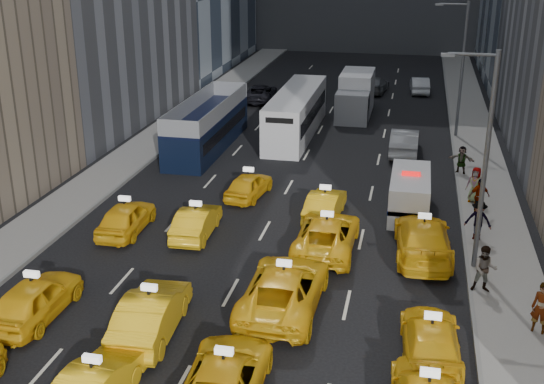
{
  "coord_description": "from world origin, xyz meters",
  "views": [
    {
      "loc": [
        6.44,
        -14.4,
        12.95
      ],
      "look_at": [
        0.37,
        13.9,
        2.0
      ],
      "focal_mm": 45.0,
      "sensor_mm": 36.0,
      "label": 1
    }
  ],
  "objects_px": {
    "city_bus": "(296,113)",
    "box_truck": "(356,95)",
    "double_decker": "(208,124)",
    "pedestrian_0": "(542,308)",
    "nypd_van": "(410,194)"
  },
  "relations": [
    {
      "from": "nypd_van",
      "to": "city_bus",
      "type": "relative_size",
      "value": 0.43
    },
    {
      "from": "double_decker",
      "to": "city_bus",
      "type": "relative_size",
      "value": 0.93
    },
    {
      "from": "box_truck",
      "to": "pedestrian_0",
      "type": "bearing_deg",
      "value": -70.69
    },
    {
      "from": "city_bus",
      "to": "pedestrian_0",
      "type": "distance_m",
      "value": 26.35
    },
    {
      "from": "nypd_van",
      "to": "double_decker",
      "type": "height_order",
      "value": "double_decker"
    },
    {
      "from": "city_bus",
      "to": "nypd_van",
      "type": "bearing_deg",
      "value": -65.26
    },
    {
      "from": "nypd_van",
      "to": "double_decker",
      "type": "relative_size",
      "value": 0.46
    },
    {
      "from": "box_truck",
      "to": "pedestrian_0",
      "type": "height_order",
      "value": "box_truck"
    },
    {
      "from": "city_bus",
      "to": "pedestrian_0",
      "type": "relative_size",
      "value": 6.45
    },
    {
      "from": "box_truck",
      "to": "double_decker",
      "type": "bearing_deg",
      "value": -126.85
    },
    {
      "from": "nypd_van",
      "to": "box_truck",
      "type": "distance_m",
      "value": 19.53
    },
    {
      "from": "nypd_van",
      "to": "box_truck",
      "type": "relative_size",
      "value": 0.73
    },
    {
      "from": "city_bus",
      "to": "box_truck",
      "type": "relative_size",
      "value": 1.7
    },
    {
      "from": "pedestrian_0",
      "to": "nypd_van",
      "type": "bearing_deg",
      "value": 132.4
    },
    {
      "from": "double_decker",
      "to": "box_truck",
      "type": "bearing_deg",
      "value": 58.27
    }
  ]
}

